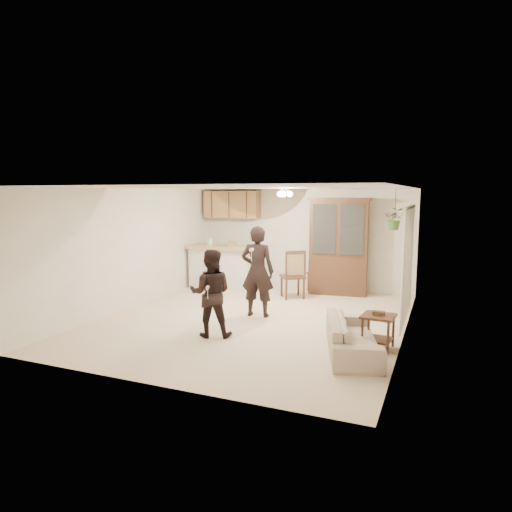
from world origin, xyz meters
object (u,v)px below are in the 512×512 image
at_px(chair_bar, 212,278).
at_px(chair_hutch_right, 293,284).
at_px(child, 211,297).
at_px(china_hutch, 339,247).
at_px(adult, 257,271).
at_px(sofa, 353,329).
at_px(chair_hutch_left, 319,280).
at_px(side_table, 378,331).

distance_m(chair_bar, chair_hutch_right, 2.16).
distance_m(child, china_hutch, 4.28).
bearing_deg(adult, sofa, 139.90).
bearing_deg(chair_bar, chair_hutch_left, -6.35).
relative_size(adult, chair_hutch_left, 1.74).
xyz_separation_m(sofa, china_hutch, (-1.11, 3.98, 0.76)).
relative_size(side_table, chair_hutch_left, 0.57).
bearing_deg(chair_hutch_right, chair_bar, -38.53).
distance_m(china_hutch, chair_hutch_left, 0.96).
bearing_deg(chair_bar, adult, -65.76).
bearing_deg(chair_bar, side_table, -55.66).
bearing_deg(chair_hutch_right, sofa, 87.42).
relative_size(chair_hutch_left, chair_hutch_right, 0.92).
distance_m(adult, chair_hutch_left, 2.75).
relative_size(china_hutch, side_table, 3.86).
height_order(adult, chair_hutch_left, adult).
distance_m(adult, chair_hutch_right, 1.85).
height_order(side_table, chair_hutch_right, chair_hutch_right).
bearing_deg(child, sofa, 161.87).
bearing_deg(child, side_table, 169.08).
xyz_separation_m(china_hutch, chair_hutch_left, (-0.46, 0.04, -0.84)).
relative_size(sofa, side_table, 3.16).
bearing_deg(chair_hutch_left, child, -74.83).
bearing_deg(sofa, side_table, -58.92).
distance_m(chair_hutch_left, chair_hutch_right, 0.96).
bearing_deg(china_hutch, sofa, -80.50).
relative_size(chair_bar, chair_hutch_left, 0.96).
relative_size(china_hutch, chair_hutch_right, 2.04).
distance_m(child, chair_bar, 3.82).
bearing_deg(chair_hutch_left, sofa, -42.51).
xyz_separation_m(child, china_hutch, (1.26, 4.07, 0.46)).
bearing_deg(chair_bar, child, -84.74).
distance_m(sofa, chair_bar, 5.27).
relative_size(china_hutch, chair_bar, 2.32).
bearing_deg(chair_hutch_right, side_table, 94.81).
bearing_deg(chair_bar, china_hutch, -9.34).
bearing_deg(adult, side_table, 150.18).
bearing_deg(sofa, adult, 40.44).
height_order(sofa, side_table, sofa).
bearing_deg(child, chair_bar, -82.69).
height_order(chair_bar, chair_hutch_right, chair_hutch_right).
distance_m(chair_bar, chair_hutch_left, 2.66).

